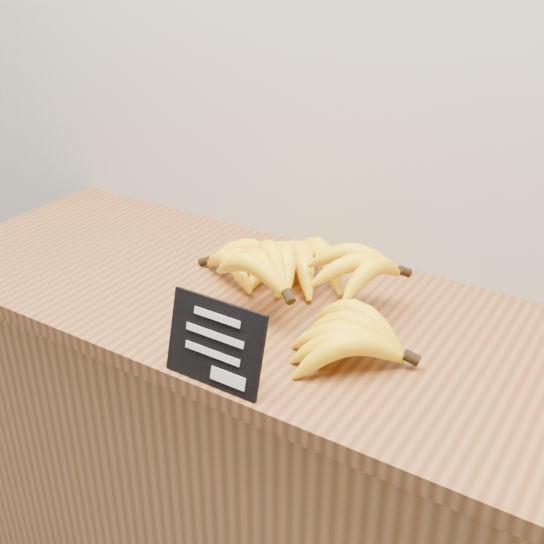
{
  "coord_description": "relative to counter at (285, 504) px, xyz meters",
  "views": [
    {
      "loc": [
        0.46,
        1.85,
        1.54
      ],
      "look_at": [
        -0.08,
        2.7,
        1.02
      ],
      "focal_mm": 45.0,
      "sensor_mm": 36.0,
      "label": 1
    }
  ],
  "objects": [
    {
      "name": "counter_top",
      "position": [
        0.0,
        0.0,
        0.47
      ],
      "size": [
        1.48,
        0.54,
        0.03
      ],
      "primitive_type": "cube",
      "color": "brown",
      "rests_on": "counter"
    },
    {
      "name": "counter",
      "position": [
        0.0,
        0.0,
        0.0
      ],
      "size": [
        1.39,
        0.5,
        0.9
      ],
      "primitive_type": "cube",
      "color": "#956230",
      "rests_on": "ground"
    },
    {
      "name": "banana_pile",
      "position": [
        0.03,
        0.01,
        0.53
      ],
      "size": [
        0.49,
        0.4,
        0.12
      ],
      "color": "yellow",
      "rests_on": "counter_top"
    },
    {
      "name": "chalkboard_sign",
      "position": [
        0.02,
        -0.24,
        0.54
      ],
      "size": [
        0.16,
        0.04,
        0.13
      ],
      "primitive_type": "cube",
      "rotation": [
        -0.27,
        0.0,
        0.0
      ],
      "color": "black",
      "rests_on": "counter_top"
    }
  ]
}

